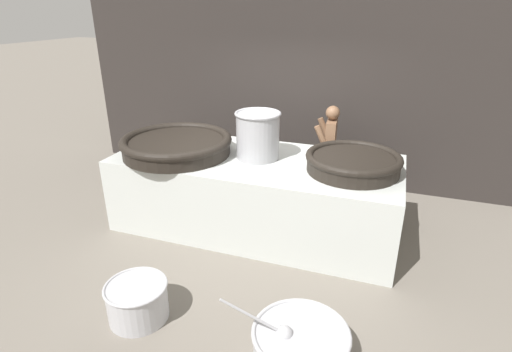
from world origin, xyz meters
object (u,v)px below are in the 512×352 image
(giant_wok_far, at_px, (353,162))
(stock_pot, at_px, (258,135))
(prep_bowl_vegetables, at_px, (300,343))
(prep_bowl_meat, at_px, (137,299))
(giant_wok_near, at_px, (177,144))
(cook, at_px, (329,150))

(giant_wok_far, height_order, stock_pot, stock_pot)
(prep_bowl_vegetables, bearing_deg, prep_bowl_meat, -178.70)
(giant_wok_near, bearing_deg, prep_bowl_vegetables, -40.33)
(cook, xyz_separation_m, prep_bowl_vegetables, (0.37, -3.38, -0.66))
(giant_wok_near, height_order, stock_pot, stock_pot)
(giant_wok_near, height_order, giant_wok_far, giant_wok_near)
(prep_bowl_vegetables, bearing_deg, cook, 96.27)
(giant_wok_near, bearing_deg, giant_wok_far, 3.83)
(giant_wok_far, bearing_deg, cook, 110.93)
(prep_bowl_meat, bearing_deg, giant_wok_far, 49.68)
(giant_wok_near, height_order, prep_bowl_vegetables, giant_wok_near)
(cook, xyz_separation_m, prep_bowl_meat, (-1.31, -3.42, -0.62))
(prep_bowl_vegetables, bearing_deg, giant_wok_far, 86.59)
(stock_pot, bearing_deg, giant_wok_far, -3.03)
(cook, bearing_deg, prep_bowl_meat, 64.27)
(prep_bowl_vegetables, distance_m, prep_bowl_meat, 1.68)
(giant_wok_far, distance_m, prep_bowl_vegetables, 2.31)
(giant_wok_near, distance_m, stock_pot, 1.15)
(stock_pot, height_order, prep_bowl_vegetables, stock_pot)
(prep_bowl_meat, bearing_deg, prep_bowl_vegetables, 1.30)
(giant_wok_far, relative_size, stock_pot, 1.87)
(stock_pot, xyz_separation_m, prep_bowl_vegetables, (1.15, -2.15, -1.19))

